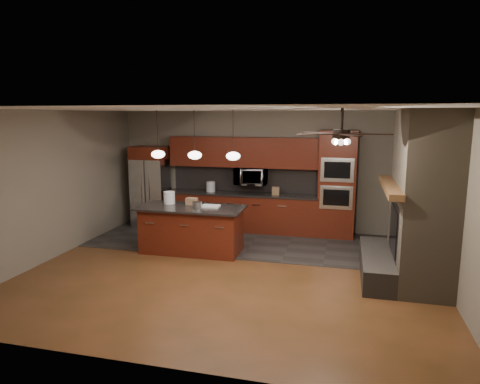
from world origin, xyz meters
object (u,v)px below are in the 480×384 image
(microwave, at_px, (251,176))
(paint_tray, at_px, (211,206))
(kitchen_island, at_px, (192,229))
(white_bucket, at_px, (169,198))
(cardboard_box, at_px, (192,201))
(refrigerator, at_px, (152,186))
(counter_bucket, at_px, (211,187))
(oven_tower, at_px, (337,184))
(counter_box, at_px, (276,191))
(paint_can, at_px, (197,205))

(microwave, distance_m, paint_tray, 1.89)
(kitchen_island, bearing_deg, paint_tray, 10.92)
(white_bucket, relative_size, cardboard_box, 1.16)
(cardboard_box, bearing_deg, refrigerator, 143.97)
(microwave, relative_size, kitchen_island, 0.35)
(microwave, height_order, kitchen_island, microwave)
(counter_bucket, bearing_deg, paint_tray, -72.20)
(white_bucket, distance_m, cardboard_box, 0.48)
(cardboard_box, bearing_deg, oven_tower, 37.56)
(microwave, relative_size, paint_tray, 2.09)
(kitchen_island, distance_m, paint_tray, 0.61)
(oven_tower, bearing_deg, refrigerator, -179.05)
(refrigerator, relative_size, paint_tray, 5.59)
(cardboard_box, bearing_deg, kitchen_island, -66.04)
(counter_bucket, xyz_separation_m, counter_box, (1.58, -0.05, -0.03))
(refrigerator, bearing_deg, paint_can, -44.86)
(microwave, xyz_separation_m, paint_tray, (-0.40, -1.81, -0.36))
(refrigerator, height_order, paint_can, refrigerator)
(oven_tower, distance_m, counter_box, 1.38)
(paint_can, height_order, cardboard_box, cardboard_box)
(kitchen_island, relative_size, paint_can, 11.20)
(paint_tray, distance_m, counter_bucket, 1.85)
(counter_box, bearing_deg, oven_tower, -2.86)
(oven_tower, bearing_deg, microwave, 178.34)
(paint_can, height_order, counter_box, counter_box)
(paint_tray, xyz_separation_m, cardboard_box, (-0.44, 0.13, 0.05))
(oven_tower, height_order, kitchen_island, oven_tower)
(paint_can, distance_m, paint_tray, 0.27)
(oven_tower, bearing_deg, kitchen_island, -146.38)
(cardboard_box, distance_m, counter_box, 2.15)
(cardboard_box, relative_size, counter_bucket, 0.90)
(paint_tray, xyz_separation_m, counter_bucket, (-0.57, 1.76, 0.08))
(oven_tower, bearing_deg, counter_bucket, 179.86)
(kitchen_island, bearing_deg, white_bucket, 159.85)
(refrigerator, bearing_deg, paint_tray, -39.11)
(counter_box, bearing_deg, refrigerator, 175.94)
(white_bucket, xyz_separation_m, counter_bucket, (0.36, 1.65, -0.02))
(oven_tower, bearing_deg, cardboard_box, -150.03)
(microwave, xyz_separation_m, refrigerator, (-2.47, -0.13, -0.32))
(paint_tray, height_order, counter_box, counter_box)
(microwave, height_order, paint_can, microwave)
(white_bucket, bearing_deg, refrigerator, 126.18)
(paint_can, bearing_deg, paint_tray, 36.91)
(white_bucket, bearing_deg, kitchen_island, -19.49)
(white_bucket, distance_m, paint_tray, 0.94)
(paint_can, xyz_separation_m, paint_tray, (0.22, 0.16, -0.05))
(microwave, distance_m, counter_bucket, 1.01)
(kitchen_island, height_order, cardboard_box, cardboard_box)
(oven_tower, height_order, paint_tray, oven_tower)
(oven_tower, bearing_deg, counter_box, -178.21)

